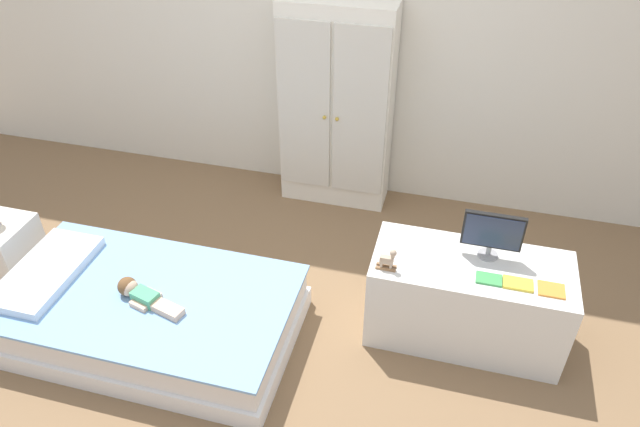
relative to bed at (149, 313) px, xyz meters
The scene contains 12 objects.
ground_plane 0.59m from the bed, ahead, with size 10.00×10.00×0.02m, color brown.
bed is the anchor object (origin of this frame).
pillow 0.58m from the bed, behind, with size 0.32×0.61×0.05m, color silver.
doll 0.18m from the bed, 94.35° to the right, with size 0.39×0.17×0.10m.
nightstand 1.05m from the bed, 168.62° to the left, with size 0.33×0.33×0.36m, color silver.
wardrobe 1.71m from the bed, 66.73° to the left, with size 0.71×0.29×1.36m.
tv_stand 1.64m from the bed, 14.46° to the left, with size 0.97×0.44×0.49m, color silver.
tv_monitor 1.79m from the bed, 16.36° to the left, with size 0.29×0.10×0.25m.
rocking_horse_toy 1.28m from the bed, 12.70° to the left, with size 0.10×0.04×0.12m.
book_green 1.72m from the bed, 10.59° to the left, with size 0.12×0.08×0.01m, color #429E51.
book_yellow 1.85m from the bed, ahead, with size 0.14×0.08×0.01m, color gold.
book_orange 1.99m from the bed, ahead, with size 0.12×0.10×0.01m, color orange.
Camera 1 is at (0.85, -1.92, 2.37)m, focal length 32.90 mm.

